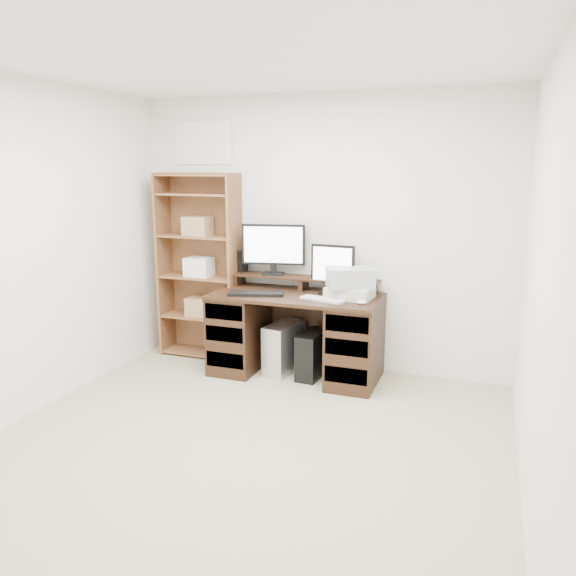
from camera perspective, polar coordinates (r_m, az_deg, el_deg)
The scene contains 14 objects.
room at distance 3.35m, azimuth -6.63°, elevation 1.67°, with size 3.54×4.04×2.54m.
desk at distance 5.07m, azimuth 0.82°, elevation -4.61°, with size 1.50×0.70×0.75m.
riser_shelf at distance 5.15m, azimuth 1.59°, elevation 0.86°, with size 1.40×0.22×0.12m.
monitor_wide at distance 5.22m, azimuth -1.49°, elevation 4.23°, with size 0.59×0.19×0.47m.
monitor_small at distance 4.97m, azimuth 4.56°, elevation 2.12°, with size 0.40×0.16×0.44m.
speaker at distance 5.39m, azimuth -4.72°, elevation 2.76°, with size 0.08×0.08×0.21m, color black.
keyboard_black at distance 4.95m, azimuth -3.28°, elevation -0.56°, with size 0.49×0.16×0.03m, color black.
keyboard_white at distance 4.76m, azimuth 3.55°, elevation -1.15°, with size 0.39×0.12×0.02m, color silver.
mouse at distance 4.65m, azimuth 7.43°, elevation -1.45°, with size 0.08×0.06×0.03m, color white.
printer at distance 4.85m, azimuth 6.29°, elevation -0.46°, with size 0.38×0.29×0.10m, color #B6B09F.
basket at distance 4.83m, azimuth 6.33°, elevation 1.07°, with size 0.39×0.28×0.17m, color #94999D.
tower_silver at distance 5.18m, azimuth -0.42°, elevation -6.09°, with size 0.20×0.46×0.46m, color silver.
tower_black at distance 5.08m, azimuth 2.48°, elevation -6.75°, with size 0.21×0.43×0.41m.
bookshelf at distance 5.56m, azimuth -8.90°, elevation 2.36°, with size 0.80×0.30×1.80m.
Camera 1 is at (1.48, -2.94, 1.87)m, focal length 35.00 mm.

